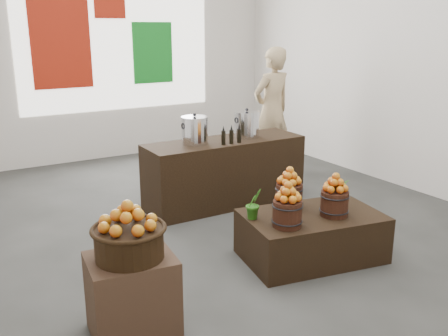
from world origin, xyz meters
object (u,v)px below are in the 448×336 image
wicker_basket (129,243)px  stock_pot_left (195,131)px  display_table (311,236)px  stock_pot_center (247,125)px  crate (132,295)px  shopper (272,110)px  counter (225,172)px

wicker_basket → stock_pot_left: (1.57, 2.00, 0.26)m
display_table → stock_pot_center: size_ratio=4.18×
crate → stock_pot_center: bearing=41.1°
shopper → stock_pot_left: bearing=20.1°
crate → wicker_basket: wicker_basket is taller
wicker_basket → shopper: bearing=41.1°
crate → wicker_basket: 0.40m
crate → display_table: crate is taller
stock_pot_left → stock_pot_center: 0.72m
counter → stock_pot_left: bearing=-180.0°
shopper → stock_pot_center: bearing=33.7°
stock_pot_center → stock_pot_left: bearing=179.7°
wicker_basket → display_table: 1.97m
crate → stock_pot_center: stock_pot_center is taller
crate → shopper: (3.35, 2.92, 0.63)m
wicker_basket → counter: same height
shopper → display_table: bearing=53.8°
counter → stock_pot_left: (-0.40, 0.00, 0.56)m
wicker_basket → display_table: (1.89, 0.28, -0.48)m
wicker_basket → display_table: size_ratio=0.37×
counter → stock_pot_center: size_ratio=6.47×
stock_pot_center → crate: bearing=-138.9°
crate → stock_pot_center: 3.11m
stock_pot_left → display_table: bearing=-79.3°
stock_pot_center → shopper: (1.07, 0.93, -0.04)m
crate → wicker_basket: bearing=0.0°
display_table → shopper: 3.10m
display_table → shopper: size_ratio=0.69×
stock_pot_center → display_table: bearing=-102.9°
crate → counter: (1.97, 2.00, 0.11)m
display_table → shopper: bearing=71.5°
display_table → shopper: (1.46, 2.64, 0.70)m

